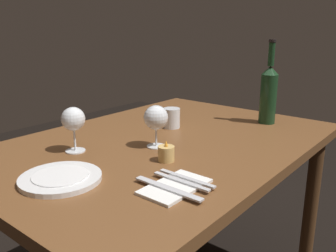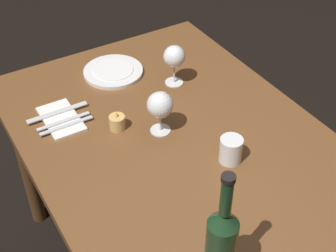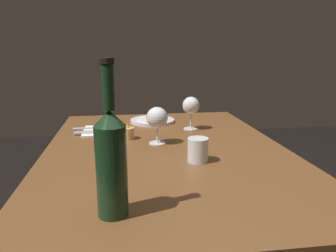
{
  "view_description": "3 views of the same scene",
  "coord_description": "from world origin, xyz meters",
  "px_view_note": "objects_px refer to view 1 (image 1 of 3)",
  "views": [
    {
      "loc": [
        0.97,
        0.81,
        1.15
      ],
      "look_at": [
        0.01,
        0.03,
        0.8
      ],
      "focal_mm": 38.65,
      "sensor_mm": 36.0,
      "label": 1
    },
    {
      "loc": [
        -0.97,
        0.62,
        1.76
      ],
      "look_at": [
        0.03,
        0.03,
        0.79
      ],
      "focal_mm": 52.41,
      "sensor_mm": 36.0,
      "label": 2
    },
    {
      "loc": [
        -1.15,
        0.16,
        1.11
      ],
      "look_at": [
        0.03,
        -0.01,
        0.82
      ],
      "focal_mm": 34.7,
      "sensor_mm": 36.0,
      "label": 3
    }
  ],
  "objects_px": {
    "wine_glass_left": "(156,118)",
    "wine_glass_right": "(73,120)",
    "folded_napkin": "(175,187)",
    "water_tumbler": "(172,119)",
    "dinner_plate": "(61,178)",
    "votive_candle": "(166,154)",
    "wine_bottle": "(269,93)",
    "fork_outer": "(187,178)",
    "table_knife": "(168,188)",
    "fork_inner": "(181,181)"
  },
  "relations": [
    {
      "from": "wine_glass_left",
      "to": "wine_glass_right",
      "type": "xyz_separation_m",
      "value": [
        0.21,
        -0.18,
        0.01
      ]
    },
    {
      "from": "folded_napkin",
      "to": "wine_glass_left",
      "type": "bearing_deg",
      "value": -130.44
    },
    {
      "from": "water_tumbler",
      "to": "dinner_plate",
      "type": "height_order",
      "value": "water_tumbler"
    },
    {
      "from": "wine_glass_left",
      "to": "water_tumbler",
      "type": "bearing_deg",
      "value": -153.53
    },
    {
      "from": "wine_glass_right",
      "to": "votive_candle",
      "type": "bearing_deg",
      "value": 113.27
    },
    {
      "from": "wine_glass_left",
      "to": "water_tumbler",
      "type": "xyz_separation_m",
      "value": [
        -0.22,
        -0.11,
        -0.07
      ]
    },
    {
      "from": "dinner_plate",
      "to": "wine_bottle",
      "type": "bearing_deg",
      "value": 169.18
    },
    {
      "from": "wine_bottle",
      "to": "dinner_plate",
      "type": "relative_size",
      "value": 1.58
    },
    {
      "from": "wine_bottle",
      "to": "wine_glass_left",
      "type": "bearing_deg",
      "value": -16.46
    },
    {
      "from": "wine_glass_right",
      "to": "fork_outer",
      "type": "height_order",
      "value": "wine_glass_right"
    },
    {
      "from": "water_tumbler",
      "to": "folded_napkin",
      "type": "distance_m",
      "value": 0.57
    },
    {
      "from": "water_tumbler",
      "to": "table_knife",
      "type": "height_order",
      "value": "water_tumbler"
    },
    {
      "from": "wine_glass_left",
      "to": "wine_bottle",
      "type": "bearing_deg",
      "value": 163.54
    },
    {
      "from": "wine_bottle",
      "to": "fork_inner",
      "type": "height_order",
      "value": "wine_bottle"
    },
    {
      "from": "dinner_plate",
      "to": "table_knife",
      "type": "xyz_separation_m",
      "value": [
        -0.13,
        0.27,
        0.0
      ]
    },
    {
      "from": "wine_bottle",
      "to": "folded_napkin",
      "type": "height_order",
      "value": "wine_bottle"
    },
    {
      "from": "votive_candle",
      "to": "folded_napkin",
      "type": "xyz_separation_m",
      "value": [
        0.13,
        0.14,
        -0.02
      ]
    },
    {
      "from": "wine_glass_right",
      "to": "wine_bottle",
      "type": "distance_m",
      "value": 0.82
    },
    {
      "from": "wine_glass_right",
      "to": "votive_candle",
      "type": "xyz_separation_m",
      "value": [
        -0.13,
        0.29,
        -0.09
      ]
    },
    {
      "from": "folded_napkin",
      "to": "fork_inner",
      "type": "distance_m",
      "value": 0.03
    },
    {
      "from": "wine_glass_right",
      "to": "folded_napkin",
      "type": "xyz_separation_m",
      "value": [
        0.01,
        0.43,
        -0.1
      ]
    },
    {
      "from": "wine_bottle",
      "to": "votive_candle",
      "type": "bearing_deg",
      "value": -4.32
    },
    {
      "from": "wine_glass_left",
      "to": "votive_candle",
      "type": "distance_m",
      "value": 0.16
    },
    {
      "from": "water_tumbler",
      "to": "table_knife",
      "type": "distance_m",
      "value": 0.6
    },
    {
      "from": "water_tumbler",
      "to": "fork_inner",
      "type": "relative_size",
      "value": 0.45
    },
    {
      "from": "wine_bottle",
      "to": "table_knife",
      "type": "bearing_deg",
      "value": 6.86
    },
    {
      "from": "wine_glass_left",
      "to": "fork_outer",
      "type": "distance_m",
      "value": 0.32
    },
    {
      "from": "wine_bottle",
      "to": "fork_inner",
      "type": "bearing_deg",
      "value": 7.36
    },
    {
      "from": "water_tumbler",
      "to": "votive_candle",
      "type": "xyz_separation_m",
      "value": [
        0.31,
        0.22,
        -0.01
      ]
    },
    {
      "from": "folded_napkin",
      "to": "table_knife",
      "type": "xyz_separation_m",
      "value": [
        0.03,
        0.0,
        0.01
      ]
    },
    {
      "from": "water_tumbler",
      "to": "wine_glass_right",
      "type": "bearing_deg",
      "value": -8.82
    },
    {
      "from": "votive_candle",
      "to": "folded_napkin",
      "type": "relative_size",
      "value": 0.35
    },
    {
      "from": "votive_candle",
      "to": "fork_outer",
      "type": "bearing_deg",
      "value": 59.09
    },
    {
      "from": "votive_candle",
      "to": "fork_outer",
      "type": "relative_size",
      "value": 0.37
    },
    {
      "from": "water_tumbler",
      "to": "votive_candle",
      "type": "height_order",
      "value": "water_tumbler"
    },
    {
      "from": "votive_candle",
      "to": "wine_glass_right",
      "type": "bearing_deg",
      "value": -66.73
    },
    {
      "from": "table_knife",
      "to": "wine_bottle",
      "type": "bearing_deg",
      "value": -173.14
    },
    {
      "from": "votive_candle",
      "to": "fork_inner",
      "type": "distance_m",
      "value": 0.18
    },
    {
      "from": "wine_glass_left",
      "to": "water_tumbler",
      "type": "distance_m",
      "value": 0.26
    },
    {
      "from": "wine_glass_right",
      "to": "dinner_plate",
      "type": "height_order",
      "value": "wine_glass_right"
    },
    {
      "from": "table_knife",
      "to": "fork_inner",
      "type": "bearing_deg",
      "value": 180.0
    },
    {
      "from": "water_tumbler",
      "to": "folded_napkin",
      "type": "xyz_separation_m",
      "value": [
        0.44,
        0.37,
        -0.03
      ]
    },
    {
      "from": "water_tumbler",
      "to": "fork_inner",
      "type": "xyz_separation_m",
      "value": [
        0.42,
        0.37,
        -0.03
      ]
    },
    {
      "from": "votive_candle",
      "to": "table_knife",
      "type": "height_order",
      "value": "votive_candle"
    },
    {
      "from": "wine_bottle",
      "to": "folded_napkin",
      "type": "relative_size",
      "value": 1.85
    },
    {
      "from": "votive_candle",
      "to": "wine_bottle",
      "type": "bearing_deg",
      "value": 175.68
    },
    {
      "from": "wine_glass_right",
      "to": "water_tumbler",
      "type": "xyz_separation_m",
      "value": [
        -0.43,
        0.07,
        -0.07
      ]
    },
    {
      "from": "table_knife",
      "to": "fork_outer",
      "type": "bearing_deg",
      "value": 180.0
    },
    {
      "from": "fork_outer",
      "to": "wine_bottle",
      "type": "bearing_deg",
      "value": -172.38
    },
    {
      "from": "wine_glass_left",
      "to": "fork_outer",
      "type": "relative_size",
      "value": 0.82
    }
  ]
}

